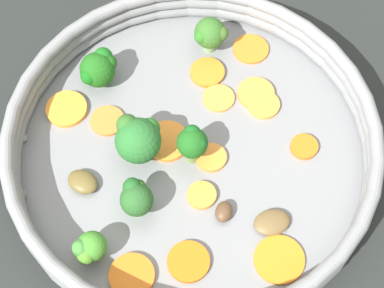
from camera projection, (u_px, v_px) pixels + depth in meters
The scene contains 28 objects.
ground_plane at pixel (192, 157), 0.66m from camera, with size 4.00×4.00×0.00m, color #222624.
skillet at pixel (192, 154), 0.66m from camera, with size 0.36×0.36×0.01m, color gray.
skillet_rim_wall at pixel (192, 141), 0.63m from camera, with size 0.37×0.37×0.04m.
skillet_rivet_left at pixel (23, 138), 0.65m from camera, with size 0.01×0.01×0.01m, color gray.
skillet_rivet_right at pixel (22, 194), 0.62m from camera, with size 0.01×0.01×0.01m, color gray.
carrot_slice_0 at pixel (304, 146), 0.65m from camera, with size 0.03×0.03×0.01m, color orange.
carrot_slice_1 at pixel (67, 109), 0.67m from camera, with size 0.04×0.04×0.01m, color orange.
carrot_slice_2 at pixel (189, 262), 0.59m from camera, with size 0.04×0.04×0.01m, color orange.
carrot_slice_3 at pixel (279, 259), 0.59m from camera, with size 0.05×0.05×0.00m, color orange.
carrot_slice_4 at pixel (251, 49), 0.71m from camera, with size 0.04×0.04×0.00m, color orange.
carrot_slice_5 at pixel (256, 93), 0.68m from camera, with size 0.04×0.04×0.01m, color orange.
carrot_slice_6 at pixel (167, 141), 0.65m from camera, with size 0.05×0.05×0.01m, color orange.
carrot_slice_7 at pixel (107, 121), 0.66m from camera, with size 0.04×0.04×0.00m, color orange.
carrot_slice_8 at pixel (132, 276), 0.58m from camera, with size 0.04×0.04×0.01m, color orange.
carrot_slice_9 at pixel (219, 98), 0.68m from camera, with size 0.03×0.03×0.00m, color #F7963C.
carrot_slice_10 at pixel (264, 105), 0.67m from camera, with size 0.03×0.03×0.00m, color #F89B39.
carrot_slice_11 at pixel (211, 158), 0.64m from camera, with size 0.03×0.03×0.00m, color orange.
carrot_slice_12 at pixel (202, 195), 0.62m from camera, with size 0.03×0.03×0.01m, color orange.
carrot_slice_13 at pixel (207, 73), 0.69m from camera, with size 0.04×0.04×0.01m, color orange.
broccoli_floret_0 at pixel (210, 34), 0.69m from camera, with size 0.04×0.03×0.04m.
broccoli_floret_1 at pixel (98, 69), 0.67m from camera, with size 0.04×0.04×0.04m.
broccoli_floret_2 at pixel (136, 198), 0.60m from camera, with size 0.03×0.04×0.04m.
broccoli_floret_3 at pixel (138, 139), 0.62m from camera, with size 0.05×0.05×0.06m.
broccoli_floret_4 at pixel (90, 248), 0.58m from camera, with size 0.03×0.03×0.04m.
broccoli_floret_5 at pixel (189, 142), 0.62m from camera, with size 0.03×0.04×0.05m.
mushroom_piece_0 at pixel (224, 212), 0.61m from camera, with size 0.02×0.02×0.01m, color brown.
mushroom_piece_1 at pixel (272, 222), 0.61m from camera, with size 0.04×0.03×0.01m, color brown.
mushroom_piece_2 at pixel (83, 182), 0.63m from camera, with size 0.03×0.02×0.01m, color brown.
Camera 1 is at (0.01, 0.30, 0.59)m, focal length 60.00 mm.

